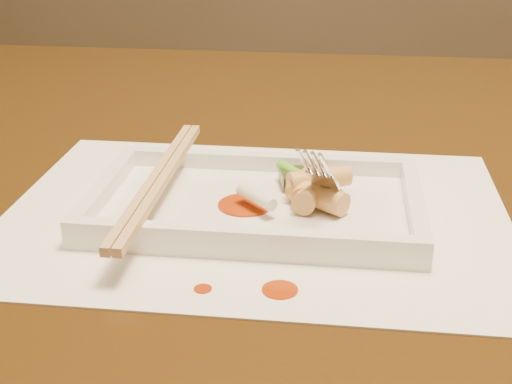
# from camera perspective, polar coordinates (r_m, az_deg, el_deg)

# --- Properties ---
(table) EXTENTS (1.40, 0.90, 0.75)m
(table) POSITION_cam_1_polar(r_m,az_deg,el_deg) (0.73, 6.83, -4.80)
(table) COLOR black
(table) RESTS_ON ground
(placemat) EXTENTS (0.40, 0.30, 0.00)m
(placemat) POSITION_cam_1_polar(r_m,az_deg,el_deg) (0.57, 0.00, -1.72)
(placemat) COLOR white
(placemat) RESTS_ON table
(sauce_splatter_a) EXTENTS (0.02, 0.02, 0.00)m
(sauce_splatter_a) POSITION_cam_1_polar(r_m,az_deg,el_deg) (0.47, 1.93, -7.82)
(sauce_splatter_a) COLOR #9E2E04
(sauce_splatter_a) RESTS_ON placemat
(sauce_splatter_b) EXTENTS (0.01, 0.01, 0.00)m
(sauce_splatter_b) POSITION_cam_1_polar(r_m,az_deg,el_deg) (0.47, -4.27, -7.72)
(sauce_splatter_b) COLOR #9E2E04
(sauce_splatter_b) RESTS_ON placemat
(plate_base) EXTENTS (0.26, 0.16, 0.01)m
(plate_base) POSITION_cam_1_polar(r_m,az_deg,el_deg) (0.57, 0.00, -1.29)
(plate_base) COLOR white
(plate_base) RESTS_ON placemat
(plate_rim_far) EXTENTS (0.26, 0.01, 0.01)m
(plate_rim_far) POSITION_cam_1_polar(r_m,az_deg,el_deg) (0.63, 0.83, 2.43)
(plate_rim_far) COLOR white
(plate_rim_far) RESTS_ON plate_base
(plate_rim_near) EXTENTS (0.26, 0.01, 0.01)m
(plate_rim_near) POSITION_cam_1_polar(r_m,az_deg,el_deg) (0.50, -1.05, -3.72)
(plate_rim_near) COLOR white
(plate_rim_near) RESTS_ON plate_base
(plate_rim_left) EXTENTS (0.01, 0.14, 0.01)m
(plate_rim_left) POSITION_cam_1_polar(r_m,az_deg,el_deg) (0.59, -12.00, 0.33)
(plate_rim_left) COLOR white
(plate_rim_left) RESTS_ON plate_base
(plate_rim_right) EXTENTS (0.01, 0.14, 0.01)m
(plate_rim_right) POSITION_cam_1_polar(r_m,az_deg,el_deg) (0.56, 12.59, -0.90)
(plate_rim_right) COLOR white
(plate_rim_right) RESTS_ON plate_base
(veg_piece) EXTENTS (0.04, 0.04, 0.01)m
(veg_piece) POSITION_cam_1_polar(r_m,az_deg,el_deg) (0.60, 3.80, 1.15)
(veg_piece) COLOR black
(veg_piece) RESTS_ON plate_base
(scallion_white) EXTENTS (0.04, 0.04, 0.01)m
(scallion_white) POSITION_cam_1_polar(r_m,az_deg,el_deg) (0.55, 0.03, -0.40)
(scallion_white) COLOR #EAEACC
(scallion_white) RESTS_ON plate_base
(scallion_green) EXTENTS (0.06, 0.07, 0.01)m
(scallion_green) POSITION_cam_1_polar(r_m,az_deg,el_deg) (0.58, 4.38, 0.86)
(scallion_green) COLOR #40A71B
(scallion_green) RESTS_ON plate_base
(chopstick_a) EXTENTS (0.01, 0.25, 0.01)m
(chopstick_a) POSITION_cam_1_polar(r_m,az_deg,el_deg) (0.58, -8.13, 1.09)
(chopstick_a) COLOR tan
(chopstick_a) RESTS_ON plate_rim_near
(chopstick_b) EXTENTS (0.01, 0.25, 0.01)m
(chopstick_b) POSITION_cam_1_polar(r_m,az_deg,el_deg) (0.57, -7.35, 1.05)
(chopstick_b) COLOR tan
(chopstick_b) RESTS_ON plate_rim_near
(fork) EXTENTS (0.09, 0.10, 0.14)m
(fork) POSITION_cam_1_polar(r_m,az_deg,el_deg) (0.55, 7.48, 6.45)
(fork) COLOR silver
(fork) RESTS_ON plate_base
(sauce_blob_0) EXTENTS (0.04, 0.04, 0.00)m
(sauce_blob_0) POSITION_cam_1_polar(r_m,az_deg,el_deg) (0.56, -0.86, -1.03)
(sauce_blob_0) COLOR #9E2E04
(sauce_blob_0) RESTS_ON plate_base
(rice_cake_0) EXTENTS (0.02, 0.05, 0.02)m
(rice_cake_0) POSITION_cam_1_polar(r_m,az_deg,el_deg) (0.57, 3.99, 0.35)
(rice_cake_0) COLOR #E0B668
(rice_cake_0) RESTS_ON plate_base
(rice_cake_1) EXTENTS (0.03, 0.05, 0.02)m
(rice_cake_1) POSITION_cam_1_polar(r_m,az_deg,el_deg) (0.56, 4.46, -0.07)
(rice_cake_1) COLOR #E0B668
(rice_cake_1) RESTS_ON plate_base
(rice_cake_2) EXTENTS (0.05, 0.04, 0.02)m
(rice_cake_2) POSITION_cam_1_polar(r_m,az_deg,el_deg) (0.57, 5.09, 1.04)
(rice_cake_2) COLOR #E0B668
(rice_cake_2) RESTS_ON plate_base
(rice_cake_3) EXTENTS (0.05, 0.04, 0.02)m
(rice_cake_3) POSITION_cam_1_polar(r_m,az_deg,el_deg) (0.56, 5.05, -0.39)
(rice_cake_3) COLOR #E0B668
(rice_cake_3) RESTS_ON plate_base
(rice_cake_4) EXTENTS (0.05, 0.04, 0.02)m
(rice_cake_4) POSITION_cam_1_polar(r_m,az_deg,el_deg) (0.56, 4.65, -0.16)
(rice_cake_4) COLOR #E0B668
(rice_cake_4) RESTS_ON plate_base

